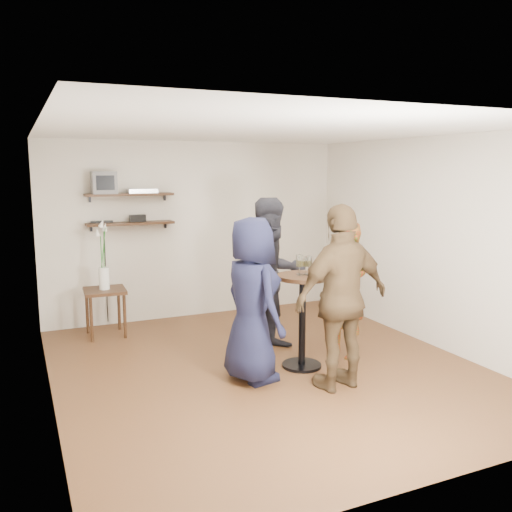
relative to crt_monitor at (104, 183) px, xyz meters
The scene contains 18 objects.
room 2.82m from the crt_monitor, 60.55° to the right, with size 4.58×5.08×2.68m.
shelf_upper 0.38m from the crt_monitor, ahead, with size 1.20×0.25×0.04m, color black.
shelf_lower 0.66m from the crt_monitor, ahead, with size 1.20×0.25×0.04m, color black.
crt_monitor is the anchor object (origin of this frame).
dvd_deck 0.53m from the crt_monitor, ahead, with size 0.40×0.24×0.06m, color silver.
radio 0.67m from the crt_monitor, ahead, with size 0.22×0.10×0.10m, color black.
power_strip 0.54m from the crt_monitor, 130.35° to the left, with size 0.30×0.05×0.03m, color black.
side_table 1.54m from the crt_monitor, 105.25° to the right, with size 0.56×0.56×0.63m.
vase_lilies 1.16m from the crt_monitor, 105.36° to the right, with size 0.19×0.19×0.94m.
drinks_table 3.30m from the crt_monitor, 55.21° to the right, with size 0.58×0.58×1.05m.
wine_glass_fl 3.11m from the crt_monitor, 56.24° to the right, with size 0.07×0.07×0.22m.
wine_glass_fr 3.17m from the crt_monitor, 54.62° to the right, with size 0.07×0.07×0.21m.
wine_glass_bl 3.06m from the crt_monitor, 54.75° to the right, with size 0.07×0.07×0.21m.
wine_glass_br 3.13m from the crt_monitor, 54.41° to the right, with size 0.07×0.07×0.20m.
person_plaid 3.54m from the crt_monitor, 44.52° to the right, with size 0.59×0.39×1.61m, color red.
person_dark 2.69m from the crt_monitor, 47.18° to the right, with size 0.91×0.71×1.87m, color black.
person_navy 3.02m from the crt_monitor, 67.76° to the right, with size 0.84×0.55×1.72m, color black.
person_brown 3.77m from the crt_monitor, 60.21° to the right, with size 1.10×0.46×1.87m, color #45321D.
Camera 1 is at (-2.47, -5.20, 2.21)m, focal length 38.00 mm.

